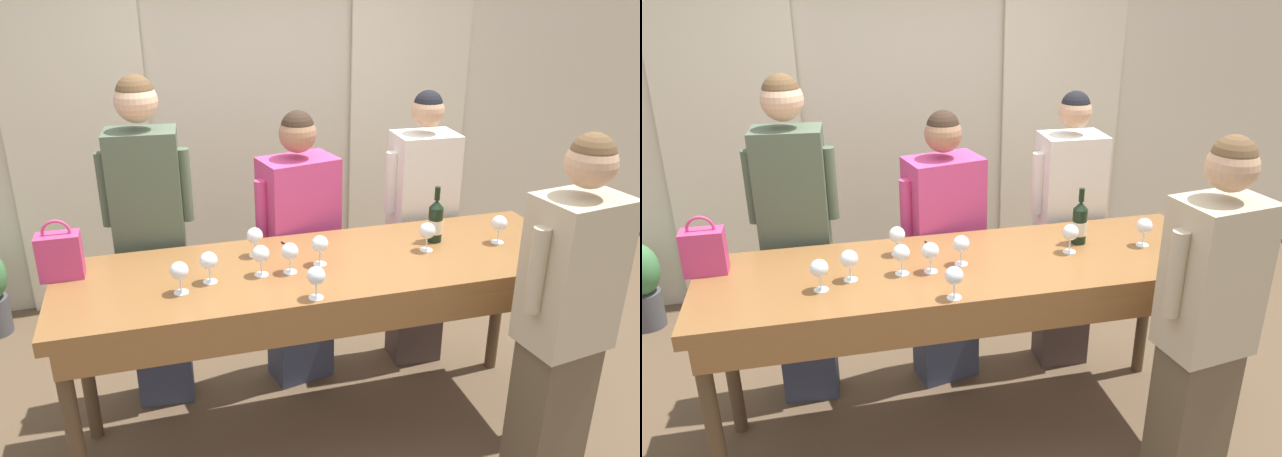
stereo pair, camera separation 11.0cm
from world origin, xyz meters
TOP-DOWN VIEW (x-y plane):
  - ground_plane at (0.00, 0.00)m, footprint 18.00×18.00m
  - wall_back at (0.00, 1.92)m, footprint 12.00×0.06m
  - curtain_panel_left at (-1.22, 1.86)m, footprint 0.95×0.03m
  - curtain_panel_right at (1.22, 1.86)m, footprint 0.95×0.03m
  - tasting_bar at (0.00, -0.02)m, footprint 2.54×0.77m
  - wine_bottle at (0.63, 0.10)m, footprint 0.08×0.08m
  - handbag at (-1.21, 0.18)m, footprint 0.19×0.11m
  - wine_glass_front_left at (-0.69, -0.12)m, footprint 0.08×0.08m
  - wine_glass_front_mid at (0.54, 0.00)m, footprint 0.08×0.08m
  - wine_glass_front_right at (-0.18, -0.06)m, footprint 0.08×0.08m
  - wine_glass_center_left at (-0.32, -0.05)m, footprint 0.08×0.08m
  - wine_glass_center_mid at (-0.13, -0.33)m, footprint 0.08×0.08m
  - wine_glass_center_right at (-0.31, 0.17)m, footprint 0.08×0.08m
  - wine_glass_back_left at (0.94, -0.01)m, footprint 0.08×0.08m
  - wine_glass_back_mid at (-0.56, -0.06)m, footprint 0.08×0.08m
  - wine_glass_back_right at (-0.03, -0.01)m, footprint 0.08×0.08m
  - pen at (-0.13, 0.24)m, footprint 0.05×0.12m
  - guest_olive_jacket at (-0.80, 0.56)m, footprint 0.47×0.27m
  - guest_pink_top at (0.01, 0.56)m, footprint 0.52×0.35m
  - guest_cream_sweater at (0.77, 0.56)m, footprint 0.47×0.28m
  - host_pouring at (0.88, -0.68)m, footprint 0.47×0.31m

SIDE VIEW (x-z plane):
  - ground_plane at x=0.00m, z-range 0.00..0.00m
  - guest_pink_top at x=0.01m, z-range 0.01..1.67m
  - guest_cream_sweater at x=0.77m, z-range 0.02..1.75m
  - host_pouring at x=0.88m, z-range 0.03..1.80m
  - tasting_bar at x=0.00m, z-range 0.41..1.44m
  - guest_olive_jacket at x=-0.80m, z-range 0.05..1.93m
  - pen at x=-0.13m, z-range 1.03..1.03m
  - wine_glass_front_left at x=-0.69m, z-range 1.06..1.20m
  - wine_glass_front_mid at x=0.54m, z-range 1.06..1.20m
  - wine_glass_front_right at x=-0.18m, z-range 1.06..1.20m
  - wine_glass_center_left at x=-0.32m, z-range 1.06..1.20m
  - wine_glass_center_right at x=-0.31m, z-range 1.06..1.20m
  - wine_glass_center_mid at x=-0.13m, z-range 1.06..1.21m
  - wine_glass_back_left at x=0.94m, z-range 1.06..1.21m
  - wine_glass_back_mid at x=-0.56m, z-range 1.06..1.21m
  - wine_glass_back_right at x=-0.03m, z-range 1.06..1.21m
  - wine_bottle at x=0.63m, z-range 0.99..1.29m
  - handbag at x=-1.21m, z-range 1.00..1.28m
  - curtain_panel_left at x=-1.22m, z-range 0.00..2.69m
  - curtain_panel_right at x=1.22m, z-range 0.00..2.69m
  - wall_back at x=0.00m, z-range 0.00..2.80m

